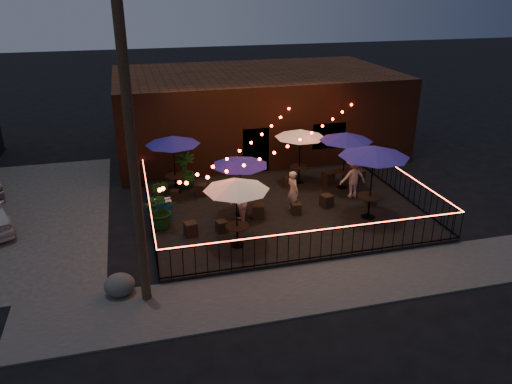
{
  "coord_description": "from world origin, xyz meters",
  "views": [
    {
      "loc": [
        -5.4,
        -14.66,
        8.19
      ],
      "look_at": [
        -1.14,
        1.66,
        1.06
      ],
      "focal_mm": 35.0,
      "sensor_mm": 36.0,
      "label": 1
    }
  ],
  "objects_px": {
    "utility_pole": "(133,164)",
    "cafe_table_3": "(300,134)",
    "cafe_table_4": "(374,152)",
    "cooler": "(164,209)",
    "cafe_table_1": "(173,141)",
    "cafe_table_0": "(236,186)",
    "cafe_table_2": "(240,162)",
    "boulder": "(120,285)",
    "cafe_table_5": "(346,137)"
  },
  "relations": [
    {
      "from": "cafe_table_2",
      "to": "cafe_table_1",
      "type": "bearing_deg",
      "value": 127.51
    },
    {
      "from": "cafe_table_0",
      "to": "cooler",
      "type": "height_order",
      "value": "cafe_table_0"
    },
    {
      "from": "cafe_table_3",
      "to": "cafe_table_4",
      "type": "relative_size",
      "value": 0.87
    },
    {
      "from": "utility_pole",
      "to": "cooler",
      "type": "bearing_deg",
      "value": 79.2
    },
    {
      "from": "cafe_table_1",
      "to": "cafe_table_2",
      "type": "bearing_deg",
      "value": -52.49
    },
    {
      "from": "boulder",
      "to": "cafe_table_0",
      "type": "bearing_deg",
      "value": 24.48
    },
    {
      "from": "utility_pole",
      "to": "cafe_table_4",
      "type": "bearing_deg",
      "value": 19.91
    },
    {
      "from": "utility_pole",
      "to": "cafe_table_0",
      "type": "relative_size",
      "value": 3.35
    },
    {
      "from": "cafe_table_2",
      "to": "cafe_table_5",
      "type": "bearing_deg",
      "value": 17.37
    },
    {
      "from": "cafe_table_4",
      "to": "cafe_table_5",
      "type": "bearing_deg",
      "value": 85.03
    },
    {
      "from": "cafe_table_0",
      "to": "cafe_table_2",
      "type": "relative_size",
      "value": 1.04
    },
    {
      "from": "cafe_table_1",
      "to": "cafe_table_4",
      "type": "height_order",
      "value": "cafe_table_4"
    },
    {
      "from": "cafe_table_1",
      "to": "utility_pole",
      "type": "bearing_deg",
      "value": -102.64
    },
    {
      "from": "cafe_table_4",
      "to": "boulder",
      "type": "xyz_separation_m",
      "value": [
        -8.92,
        -2.6,
        -2.33
      ]
    },
    {
      "from": "cafe_table_4",
      "to": "boulder",
      "type": "distance_m",
      "value": 9.58
    },
    {
      "from": "cafe_table_5",
      "to": "cafe_table_0",
      "type": "bearing_deg",
      "value": -144.93
    },
    {
      "from": "cafe_table_0",
      "to": "boulder",
      "type": "xyz_separation_m",
      "value": [
        -3.77,
        -1.72,
        -1.93
      ]
    },
    {
      "from": "cafe_table_0",
      "to": "cafe_table_5",
      "type": "relative_size",
      "value": 0.83
    },
    {
      "from": "utility_pole",
      "to": "boulder",
      "type": "bearing_deg",
      "value": 152.12
    },
    {
      "from": "cooler",
      "to": "boulder",
      "type": "xyz_separation_m",
      "value": [
        -1.61,
        -4.34,
        -0.19
      ]
    },
    {
      "from": "cafe_table_1",
      "to": "cafe_table_0",
      "type": "bearing_deg",
      "value": -73.88
    },
    {
      "from": "cafe_table_0",
      "to": "cafe_table_5",
      "type": "height_order",
      "value": "cafe_table_5"
    },
    {
      "from": "cafe_table_1",
      "to": "boulder",
      "type": "bearing_deg",
      "value": -108.85
    },
    {
      "from": "cafe_table_4",
      "to": "cooler",
      "type": "height_order",
      "value": "cafe_table_4"
    },
    {
      "from": "cafe_table_0",
      "to": "cafe_table_4",
      "type": "height_order",
      "value": "cafe_table_4"
    },
    {
      "from": "cafe_table_4",
      "to": "cafe_table_5",
      "type": "xyz_separation_m",
      "value": [
        0.25,
        2.91,
        -0.32
      ]
    },
    {
      "from": "cafe_table_2",
      "to": "cafe_table_4",
      "type": "bearing_deg",
      "value": -17.53
    },
    {
      "from": "cafe_table_4",
      "to": "cafe_table_2",
      "type": "bearing_deg",
      "value": 162.47
    },
    {
      "from": "cafe_table_0",
      "to": "cafe_table_4",
      "type": "xyz_separation_m",
      "value": [
        5.15,
        0.88,
        0.4
      ]
    },
    {
      "from": "cafe_table_1",
      "to": "cafe_table_5",
      "type": "bearing_deg",
      "value": -10.35
    },
    {
      "from": "utility_pole",
      "to": "cafe_table_5",
      "type": "height_order",
      "value": "utility_pole"
    },
    {
      "from": "cafe_table_1",
      "to": "cafe_table_2",
      "type": "height_order",
      "value": "cafe_table_1"
    },
    {
      "from": "cafe_table_4",
      "to": "cooler",
      "type": "relative_size",
      "value": 4.21
    },
    {
      "from": "utility_pole",
      "to": "cafe_table_0",
      "type": "xyz_separation_m",
      "value": [
        3.06,
        2.09,
        -1.72
      ]
    },
    {
      "from": "cafe_table_1",
      "to": "cafe_table_3",
      "type": "xyz_separation_m",
      "value": [
        5.27,
        -0.23,
        -0.04
      ]
    },
    {
      "from": "cafe_table_1",
      "to": "cafe_table_5",
      "type": "relative_size",
      "value": 0.84
    },
    {
      "from": "cafe_table_0",
      "to": "cafe_table_3",
      "type": "relative_size",
      "value": 0.85
    },
    {
      "from": "utility_pole",
      "to": "cooler",
      "type": "distance_m",
      "value": 5.92
    },
    {
      "from": "cafe_table_5",
      "to": "cafe_table_2",
      "type": "bearing_deg",
      "value": -162.63
    },
    {
      "from": "cafe_table_5",
      "to": "cafe_table_3",
      "type": "bearing_deg",
      "value": 147.26
    },
    {
      "from": "utility_pole",
      "to": "cafe_table_3",
      "type": "relative_size",
      "value": 2.85
    },
    {
      "from": "cafe_table_0",
      "to": "cafe_table_4",
      "type": "relative_size",
      "value": 0.74
    },
    {
      "from": "cafe_table_2",
      "to": "boulder",
      "type": "bearing_deg",
      "value": -137.67
    },
    {
      "from": "cooler",
      "to": "utility_pole",
      "type": "bearing_deg",
      "value": -103.65
    },
    {
      "from": "boulder",
      "to": "utility_pole",
      "type": "bearing_deg",
      "value": -27.88
    },
    {
      "from": "cafe_table_2",
      "to": "boulder",
      "type": "height_order",
      "value": "cafe_table_2"
    },
    {
      "from": "cafe_table_4",
      "to": "cafe_table_5",
      "type": "distance_m",
      "value": 2.94
    },
    {
      "from": "cooler",
      "to": "cafe_table_3",
      "type": "bearing_deg",
      "value": 17.28
    },
    {
      "from": "cafe_table_1",
      "to": "cafe_table_4",
      "type": "relative_size",
      "value": 0.75
    },
    {
      "from": "cafe_table_1",
      "to": "boulder",
      "type": "height_order",
      "value": "cafe_table_1"
    }
  ]
}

